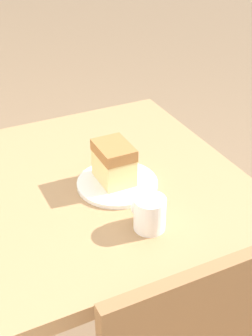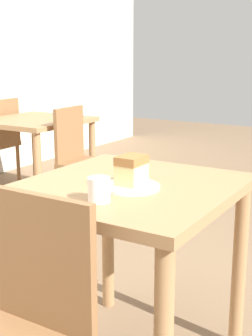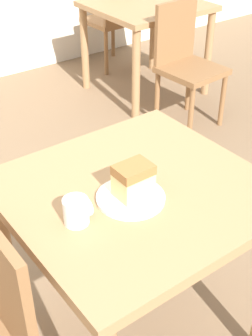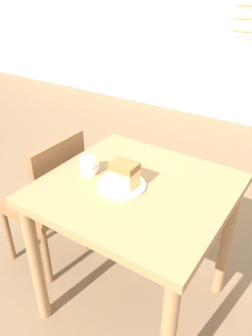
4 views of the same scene
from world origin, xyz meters
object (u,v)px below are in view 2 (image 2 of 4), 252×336
at_px(dining_table_near, 129,218).
at_px(chair_near_window, 19,334).
at_px(plate, 131,187).
at_px(cake_slice, 132,170).
at_px(coffee_mug, 100,189).
at_px(dining_table_far, 35,132).
at_px(chair_far_corner, 82,157).

height_order(dining_table_near, chair_near_window, chair_near_window).
distance_m(plate, cake_slice, 0.06).
distance_m(plate, coffee_mug, 0.19).
relative_size(dining_table_far, chair_near_window, 0.97).
bearing_deg(plate, chair_near_window, 174.78).
distance_m(chair_far_corner, cake_slice, 2.04).
xyz_separation_m(dining_table_near, chair_near_window, (-0.59, 0.01, -0.18)).
relative_size(dining_table_near, dining_table_far, 0.98).
distance_m(dining_table_far, plate, 2.52).
bearing_deg(plate, coffee_mug, 178.01).
bearing_deg(dining_table_near, coffee_mug, -172.17).
height_order(dining_table_near, cake_slice, cake_slice).
height_order(dining_table_near, chair_far_corner, chair_far_corner).
bearing_deg(coffee_mug, plate, -1.99).
bearing_deg(cake_slice, plate, -164.82).
bearing_deg(chair_near_window, chair_far_corner, 122.41).
bearing_deg(dining_table_far, dining_table_near, -129.51).
relative_size(dining_table_far, chair_far_corner, 0.97).
xyz_separation_m(dining_table_far, plate, (-1.61, -1.93, 0.18)).
height_order(chair_far_corner, coffee_mug, coffee_mug).
relative_size(cake_slice, coffee_mug, 1.38).
bearing_deg(cake_slice, dining_table_near, 42.04).
relative_size(dining_table_near, coffee_mug, 9.87).
distance_m(chair_near_window, coffee_mug, 0.50).
distance_m(dining_table_far, coffee_mug, 2.64).
bearing_deg(coffee_mug, dining_table_near, 7.83).
xyz_separation_m(dining_table_far, chair_far_corner, (-0.11, -0.58, -0.14)).
bearing_deg(chair_near_window, plate, 84.78).
xyz_separation_m(chair_near_window, plate, (0.54, -0.05, 0.32)).
bearing_deg(chair_far_corner, cake_slice, -141.96).
distance_m(dining_table_far, cake_slice, 2.51).
xyz_separation_m(dining_table_near, chair_far_corner, (1.44, 1.30, -0.18)).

